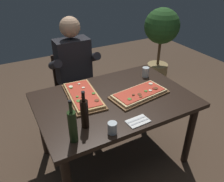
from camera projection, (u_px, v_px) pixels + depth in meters
ground_plane at (114, 156)px, 2.45m from camera, size 6.40×6.40×0.00m
dining_table at (115, 107)px, 2.12m from camera, size 1.40×0.96×0.74m
pizza_rectangular_front at (140, 94)px, 2.10m from camera, size 0.57×0.33×0.05m
pizza_rectangular_left at (83, 95)px, 2.07m from camera, size 0.32×0.59×0.05m
wine_bottle_dark at (73, 126)px, 1.53m from camera, size 0.06×0.06×0.33m
oil_bottle_amber at (85, 113)px, 1.66m from camera, size 0.06×0.06×0.31m
tumbler_near_camera at (112, 129)px, 1.64m from camera, size 0.07×0.07×0.09m
tumbler_far_side at (146, 72)px, 2.42m from camera, size 0.07×0.07×0.10m
napkin_cutlery_set at (138, 121)px, 1.77m from camera, size 0.18×0.12×0.01m
diner_chair at (73, 85)px, 2.80m from camera, size 0.44×0.44×0.87m
seated_diner at (75, 70)px, 2.58m from camera, size 0.53×0.41×1.33m
potted_plant_corner at (161, 36)px, 3.51m from camera, size 0.54×0.54×1.22m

